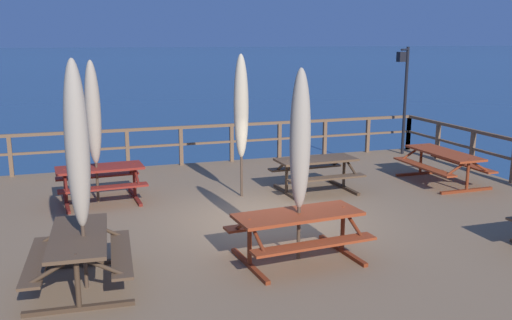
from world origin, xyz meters
name	(u,v)px	position (x,y,z in m)	size (l,w,h in m)	color
ground_plane	(269,253)	(0.00, 0.00, 0.00)	(600.00, 600.00, 0.00)	navy
wooden_deck	(269,236)	(0.00, 0.00, 0.36)	(13.33, 10.78, 0.71)	#846647
railing_waterside_far	(207,138)	(0.00, 5.24, 1.44)	(13.13, 0.10, 1.09)	brown
picnic_table_back_left	(316,168)	(1.69, 1.57, 1.27)	(1.86, 1.47, 0.78)	brown
picnic_table_mid_right	(100,176)	(-3.03, 2.23, 1.27)	(1.87, 1.50, 0.78)	maroon
picnic_table_front_left	(79,249)	(-3.52, -2.05, 1.27)	(1.51, 1.94, 0.78)	brown
picnic_table_mid_left	(298,226)	(-0.26, -2.08, 1.27)	(2.10, 1.56, 0.78)	#993819
picnic_table_front_right	(443,160)	(4.93, 1.32, 1.28)	(1.42, 2.16, 0.78)	#993819
patio_umbrella_tall_back_right	(241,107)	(-0.05, 1.70, 2.70)	(0.32, 0.32, 3.12)	#4C3828
patio_umbrella_tall_front	(93,113)	(-3.10, 2.19, 2.63)	(0.32, 0.32, 3.01)	#4C3828
patio_umbrella_short_front	(77,146)	(-3.46, -2.11, 2.73)	(0.32, 0.32, 3.18)	#4C3828
patio_umbrella_short_mid	(300,140)	(-0.24, -2.07, 2.62)	(0.32, 0.32, 3.00)	#4C3828
lamp_post_hooked	(404,84)	(5.81, 4.57, 2.83)	(0.58, 0.49, 3.20)	black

